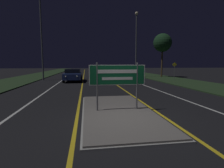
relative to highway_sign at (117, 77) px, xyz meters
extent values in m
plane|color=black|center=(0.00, -0.87, -1.49)|extent=(160.00, 160.00, 0.00)
cube|color=#999993|center=(0.00, 0.00, -1.47)|extent=(2.92, 6.42, 0.05)
cube|color=#66605B|center=(0.00, 0.00, -1.44)|extent=(2.80, 6.30, 0.10)
cube|color=#23381E|center=(-9.50, 19.13, -1.45)|extent=(5.00, 100.00, 0.08)
cube|color=#23381E|center=(9.50, 19.13, -1.45)|extent=(5.00, 100.00, 0.08)
cube|color=gold|center=(-1.65, 24.13, -1.49)|extent=(0.12, 70.00, 0.01)
cube|color=gold|center=(1.65, 24.13, -1.49)|extent=(0.12, 70.00, 0.01)
cube|color=silver|center=(-4.20, 24.13, -1.49)|extent=(0.12, 70.00, 0.01)
cube|color=silver|center=(4.20, 24.13, -1.49)|extent=(0.12, 70.00, 0.01)
cube|color=silver|center=(-7.20, 24.13, -1.49)|extent=(0.10, 70.00, 0.01)
cube|color=silver|center=(7.20, 24.13, -1.49)|extent=(0.10, 70.00, 0.01)
cylinder|color=#56565B|center=(-0.84, 0.00, -0.40)|extent=(0.07, 0.07, 1.98)
cylinder|color=#56565B|center=(0.84, 0.00, -0.40)|extent=(0.07, 0.07, 1.98)
cube|color=#0F512D|center=(0.00, 0.00, 0.08)|extent=(2.34, 0.04, 0.83)
cube|color=white|center=(0.00, -0.02, 0.08)|extent=(2.34, 0.00, 0.83)
cube|color=#0F512D|center=(0.00, -0.02, 0.08)|extent=(2.27, 0.01, 0.78)
cube|color=white|center=(0.00, -0.02, 0.22)|extent=(1.64, 0.01, 0.15)
cube|color=white|center=(0.00, -0.02, -0.07)|extent=(1.28, 0.01, 0.12)
cylinder|color=#56565B|center=(-6.54, 15.67, 3.37)|extent=(0.18, 0.18, 9.73)
cylinder|color=#56565B|center=(6.22, 18.60, 3.12)|extent=(0.18, 0.18, 9.22)
sphere|color=beige|center=(6.22, 18.60, 7.88)|extent=(0.49, 0.49, 0.49)
cube|color=black|center=(2.76, 11.48, -0.90)|extent=(1.88, 4.03, 0.58)
cube|color=black|center=(2.76, 11.24, -0.34)|extent=(1.66, 2.10, 0.54)
sphere|color=red|center=(2.18, 9.48, -0.83)|extent=(0.14, 0.14, 0.14)
sphere|color=red|center=(3.35, 9.48, -0.83)|extent=(0.14, 0.14, 0.14)
cylinder|color=black|center=(1.86, 12.73, -1.19)|extent=(0.22, 0.61, 0.61)
cylinder|color=black|center=(3.66, 12.73, -1.19)|extent=(0.22, 0.61, 0.61)
cylinder|color=black|center=(1.86, 10.23, -1.19)|extent=(0.22, 0.61, 0.61)
cylinder|color=black|center=(3.66, 10.23, -1.19)|extent=(0.22, 0.61, 0.61)
cube|color=silver|center=(2.45, 23.34, -0.83)|extent=(1.76, 4.31, 0.63)
cube|color=black|center=(2.45, 23.08, -0.26)|extent=(1.55, 2.24, 0.52)
sphere|color=red|center=(1.91, 21.21, -0.75)|extent=(0.14, 0.14, 0.14)
sphere|color=red|center=(3.00, 21.21, -0.75)|extent=(0.14, 0.14, 0.14)
cylinder|color=black|center=(1.61, 24.68, -1.14)|extent=(0.22, 0.70, 0.70)
cylinder|color=black|center=(3.29, 24.68, -1.14)|extent=(0.22, 0.70, 0.70)
cylinder|color=black|center=(1.61, 22.01, -1.14)|extent=(0.22, 0.70, 0.70)
cylinder|color=black|center=(3.29, 22.01, -1.14)|extent=(0.22, 0.70, 0.70)
cube|color=navy|center=(-2.77, 13.65, -0.85)|extent=(1.89, 4.58, 0.64)
cube|color=black|center=(-2.77, 13.92, -0.30)|extent=(1.67, 2.38, 0.46)
sphere|color=white|center=(-3.36, 11.38, -0.77)|extent=(0.14, 0.14, 0.14)
sphere|color=white|center=(-2.18, 11.38, -0.77)|extent=(0.14, 0.14, 0.14)
cylinder|color=black|center=(-3.68, 12.23, -1.17)|extent=(0.22, 0.65, 0.65)
cylinder|color=black|center=(-1.86, 12.23, -1.17)|extent=(0.22, 0.65, 0.65)
cylinder|color=black|center=(-3.68, 15.07, -1.17)|extent=(0.22, 0.65, 0.65)
cylinder|color=black|center=(-1.86, 15.07, -1.17)|extent=(0.22, 0.65, 0.65)
cylinder|color=#56565B|center=(9.75, 13.50, -0.46)|extent=(0.06, 0.06, 1.91)
cube|color=yellow|center=(9.75, 13.50, 0.44)|extent=(0.60, 0.02, 0.60)
cylinder|color=#4C3823|center=(10.07, 17.93, 0.82)|extent=(0.24, 0.24, 4.47)
sphere|color=#19381E|center=(10.07, 17.93, 3.66)|extent=(2.70, 2.70, 2.70)
camera|label=1|loc=(-1.29, -7.08, 0.52)|focal=28.00mm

